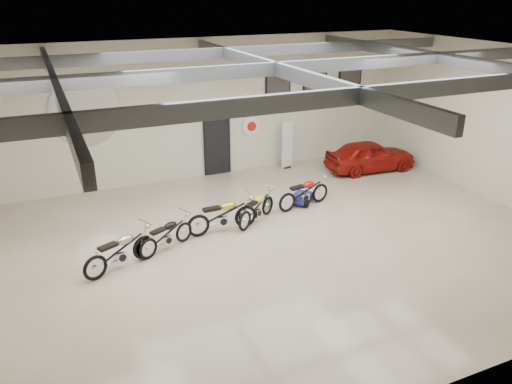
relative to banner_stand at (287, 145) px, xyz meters
name	(u,v)px	position (x,y,z in m)	size (l,w,h in m)	color
floor	(274,244)	(-3.22, -5.50, -0.93)	(16.00, 12.00, 0.01)	#C3B195
ceiling	(276,58)	(-3.22, -5.50, 4.07)	(16.00, 12.00, 0.01)	slate
back_wall	(202,110)	(-3.22, 0.50, 1.57)	(16.00, 0.02, 5.00)	beige
right_wall	(502,126)	(4.78, -5.50, 1.57)	(0.02, 12.00, 5.00)	beige
ceiling_beams	(276,69)	(-3.22, -5.50, 3.82)	(15.80, 11.80, 0.32)	#4F5155
door	(217,147)	(-2.72, 0.45, 0.12)	(0.92, 0.08, 2.10)	black
logo_plaque	(85,112)	(-7.22, 0.45, 1.87)	(2.30, 0.06, 1.16)	silver
poster_left	(278,87)	(-0.22, 0.46, 2.17)	(1.05, 0.08, 1.35)	black
poster_mid	(315,84)	(1.38, 0.46, 2.17)	(1.05, 0.08, 1.35)	black
poster_right	(350,81)	(2.98, 0.46, 2.17)	(1.05, 0.08, 1.35)	black
oil_sign	(251,126)	(-1.32, 0.45, 0.77)	(0.72, 0.10, 0.72)	white
banner_stand	(287,145)	(0.00, 0.00, 0.00)	(0.51, 0.20, 1.87)	white
motorcycle_silver	(120,250)	(-7.29, -5.13, -0.41)	(2.00, 0.62, 1.04)	silver
motorcycle_black	(166,234)	(-5.98, -4.63, -0.47)	(1.77, 0.55, 0.92)	silver
motorcycle_gold	(222,215)	(-4.24, -4.22, -0.39)	(2.08, 0.64, 1.08)	silver
motorcycle_yellow	(257,207)	(-3.08, -4.04, -0.45)	(1.85, 0.57, 0.96)	silver
motorcycle_red	(304,192)	(-1.23, -3.60, -0.42)	(1.96, 0.61, 1.02)	silver
go_kart	(305,192)	(-0.93, -3.13, -0.66)	(1.52, 0.68, 0.55)	navy
vintage_car	(370,156)	(2.78, -1.56, -0.34)	(3.47, 1.40, 1.18)	maroon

